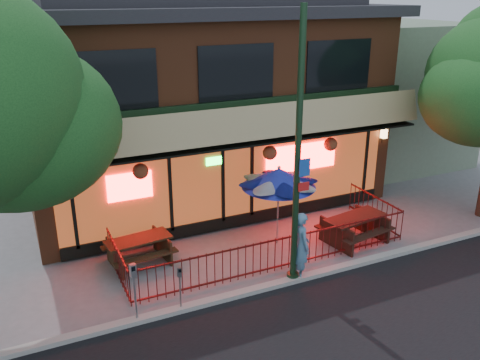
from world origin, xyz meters
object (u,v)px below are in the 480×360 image
(picnic_table_left, at_px, (139,247))
(patio_umbrella, at_px, (279,178))
(parking_meter_far, at_px, (134,283))
(street_light, at_px, (297,168))
(pedestrian, at_px, (301,246))
(parking_meter_near, at_px, (180,282))
(picnic_table_right, at_px, (355,225))

(picnic_table_left, height_order, patio_umbrella, patio_umbrella)
(parking_meter_far, bearing_deg, street_light, 1.05)
(street_light, height_order, patio_umbrella, street_light)
(picnic_table_left, distance_m, pedestrian, 4.52)
(patio_umbrella, distance_m, parking_meter_near, 4.54)
(picnic_table_left, height_order, parking_meter_near, parking_meter_near)
(picnic_table_right, bearing_deg, patio_umbrella, 157.83)
(parking_meter_far, bearing_deg, pedestrian, 1.67)
(picnic_table_left, distance_m, parking_meter_near, 2.70)
(pedestrian, height_order, parking_meter_far, pedestrian)
(picnic_table_left, bearing_deg, parking_meter_far, -105.72)
(street_light, relative_size, parking_meter_far, 4.57)
(pedestrian, bearing_deg, parking_meter_far, 97.46)
(picnic_table_right, height_order, parking_meter_near, parking_meter_near)
(picnic_table_right, bearing_deg, parking_meter_far, -170.21)
(patio_umbrella, relative_size, parking_meter_near, 2.09)
(pedestrian, distance_m, parking_meter_far, 4.47)
(street_light, bearing_deg, picnic_table_right, 21.96)
(patio_umbrella, distance_m, parking_meter_far, 5.41)
(street_light, height_order, picnic_table_left, street_light)
(picnic_table_left, height_order, parking_meter_far, parking_meter_far)
(street_light, xyz_separation_m, parking_meter_far, (-4.23, -0.08, -2.11))
(picnic_table_left, bearing_deg, picnic_table_right, -12.97)
(parking_meter_near, height_order, parking_meter_far, parking_meter_far)
(picnic_table_right, distance_m, patio_umbrella, 2.84)
(street_light, xyz_separation_m, picnic_table_right, (2.83, 1.14, -2.60))
(picnic_table_left, distance_m, patio_umbrella, 4.46)
(street_light, distance_m, pedestrian, 2.22)
(patio_umbrella, distance_m, pedestrian, 2.34)
(parking_meter_near, distance_m, parking_meter_far, 1.10)
(patio_umbrella, height_order, pedestrian, patio_umbrella)
(picnic_table_right, bearing_deg, street_light, -158.04)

